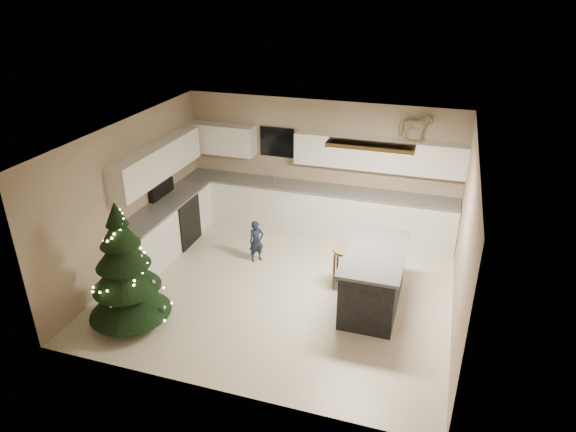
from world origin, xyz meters
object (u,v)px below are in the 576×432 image
object	(u,v)px
island	(373,279)
rocking_horse	(415,127)
toddler	(256,241)
bar_stool	(344,259)
christmas_tree	(125,275)

from	to	relation	value
island	rocking_horse	size ratio (longest dim) A/B	2.73
toddler	bar_stool	bearing A→B (deg)	-57.50
island	bar_stool	bearing A→B (deg)	146.57
island	christmas_tree	world-z (taller)	christmas_tree
island	toddler	xyz separation A→B (m)	(-2.23, 0.75, -0.09)
rocking_horse	christmas_tree	bearing A→B (deg)	127.98
bar_stool	toddler	bearing A→B (deg)	166.77
island	rocking_horse	bearing A→B (deg)	84.19
island	bar_stool	distance (m)	0.65
island	toddler	bearing A→B (deg)	161.30
bar_stool	toddler	size ratio (longest dim) A/B	0.93
bar_stool	christmas_tree	xyz separation A→B (m)	(-2.83, -1.89, 0.27)
island	rocking_horse	world-z (taller)	rocking_horse
bar_stool	toddler	distance (m)	1.74
rocking_horse	bar_stool	bearing A→B (deg)	149.55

